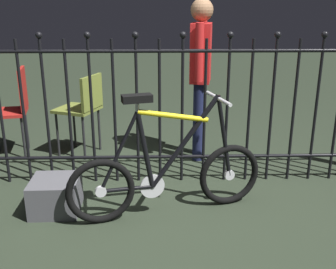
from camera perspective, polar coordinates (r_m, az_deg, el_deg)
ground_plane at (r=3.06m, az=0.18°, el=-10.82°), size 20.00×20.00×0.00m
iron_fence at (r=3.34m, az=-1.42°, el=4.02°), size 4.29×0.07×1.33m
bicycle at (r=2.92m, az=-0.05°, el=-5.63°), size 1.41×0.51×0.91m
chair_red at (r=4.27m, az=-20.82°, el=4.02°), size 0.43×0.43×0.87m
chair_olive at (r=4.09m, az=-11.88°, el=4.04°), size 0.49×0.49×0.81m
person_visitor at (r=3.86m, az=4.61°, el=9.37°), size 0.23×0.47×1.51m
display_crate at (r=3.14m, az=-15.55°, el=-8.23°), size 0.35×0.35×0.25m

